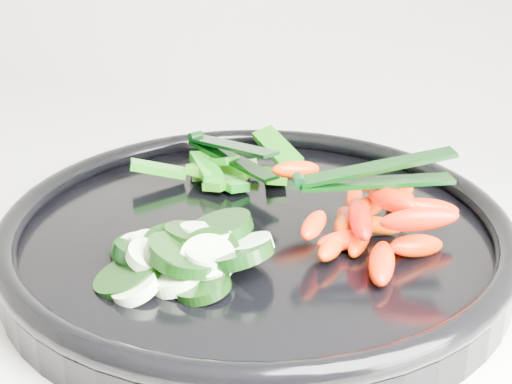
% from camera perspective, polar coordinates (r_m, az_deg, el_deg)
% --- Properties ---
extents(veggie_tray, '(0.46, 0.46, 0.04)m').
position_cam_1_polar(veggie_tray, '(0.53, 0.00, -3.42)').
color(veggie_tray, black).
rests_on(veggie_tray, counter).
extents(cucumber_pile, '(0.13, 0.13, 0.04)m').
position_cam_1_polar(cucumber_pile, '(0.48, -6.13, -4.80)').
color(cucumber_pile, black).
rests_on(cucumber_pile, veggie_tray).
extents(carrot_pile, '(0.15, 0.16, 0.05)m').
position_cam_1_polar(carrot_pile, '(0.51, 9.34, -2.11)').
color(carrot_pile, '#FF5800').
rests_on(carrot_pile, veggie_tray).
extents(pepper_pile, '(0.13, 0.14, 0.04)m').
position_cam_1_polar(pepper_pile, '(0.61, -2.23, 1.97)').
color(pepper_pile, '#156B0A').
rests_on(pepper_pile, veggie_tray).
extents(tong_carrot, '(0.10, 0.08, 0.02)m').
position_cam_1_polar(tong_carrot, '(0.50, 9.25, 1.34)').
color(tong_carrot, black).
rests_on(tong_carrot, carrot_pile).
extents(tong_pepper, '(0.11, 0.06, 0.02)m').
position_cam_1_polar(tong_pepper, '(0.60, -2.19, 3.29)').
color(tong_pepper, black).
rests_on(tong_pepper, pepper_pile).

